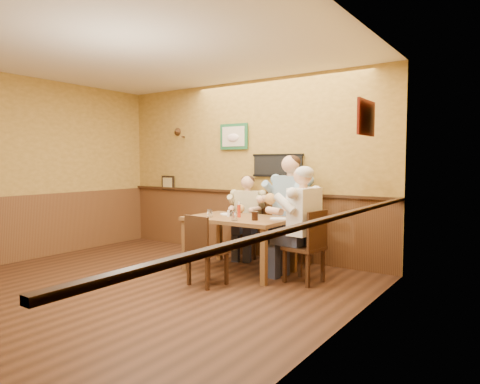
% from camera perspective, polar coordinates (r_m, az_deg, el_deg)
% --- Properties ---
extents(room, '(5.02, 5.03, 2.81)m').
position_cam_1_polar(room, '(5.10, -12.93, 5.99)').
color(room, black).
rests_on(room, ground).
extents(dining_table, '(1.40, 0.90, 0.75)m').
position_cam_1_polar(dining_table, '(5.87, -0.12, -4.26)').
color(dining_table, brown).
rests_on(dining_table, ground).
extents(chair_back_left, '(0.47, 0.47, 0.81)m').
position_cam_1_polar(chair_back_left, '(6.77, 1.06, -5.30)').
color(chair_back_left, '#3B2312').
rests_on(chair_back_left, ground).
extents(chair_back_right, '(0.52, 0.52, 1.01)m').
position_cam_1_polar(chair_back_right, '(6.25, 6.84, -5.22)').
color(chair_back_right, '#3B2312').
rests_on(chair_back_right, ground).
extents(chair_right_end, '(0.47, 0.47, 0.91)m').
position_cam_1_polar(chair_right_end, '(5.42, 8.53, -7.16)').
color(chair_right_end, '#3B2312').
rests_on(chair_right_end, ground).
extents(chair_near_side, '(0.45, 0.45, 0.87)m').
position_cam_1_polar(chair_near_side, '(5.27, -4.34, -7.70)').
color(chair_near_side, '#3B2312').
rests_on(chair_near_side, ground).
extents(diner_tan_shirt, '(0.67, 0.67, 1.16)m').
position_cam_1_polar(diner_tan_shirt, '(6.75, 1.07, -3.85)').
color(diner_tan_shirt, beige).
rests_on(diner_tan_shirt, ground).
extents(diner_blue_polo, '(0.75, 0.75, 1.44)m').
position_cam_1_polar(diner_blue_polo, '(6.22, 6.85, -3.26)').
color(diner_blue_polo, '#799CB6').
rests_on(diner_blue_polo, ground).
extents(diner_white_elder, '(0.67, 0.67, 1.30)m').
position_cam_1_polar(diner_white_elder, '(5.39, 8.55, -5.12)').
color(diner_white_elder, white).
rests_on(diner_white_elder, ground).
extents(water_glass_left, '(0.09, 0.09, 0.11)m').
position_cam_1_polar(water_glass_left, '(5.87, -4.06, -2.84)').
color(water_glass_left, white).
rests_on(water_glass_left, dining_table).
extents(water_glass_mid, '(0.09, 0.09, 0.12)m').
position_cam_1_polar(water_glass_mid, '(5.50, -0.75, -3.24)').
color(water_glass_mid, silver).
rests_on(water_glass_mid, dining_table).
extents(cola_tumbler, '(0.11, 0.11, 0.11)m').
position_cam_1_polar(cola_tumbler, '(5.54, 2.00, -3.20)').
color(cola_tumbler, black).
rests_on(cola_tumbler, dining_table).
extents(hot_sauce_bottle, '(0.05, 0.05, 0.19)m').
position_cam_1_polar(hot_sauce_bottle, '(5.82, -0.15, -2.46)').
color(hot_sauce_bottle, '#B62C13').
rests_on(hot_sauce_bottle, dining_table).
extents(salt_shaker, '(0.05, 0.05, 0.09)m').
position_cam_1_polar(salt_shaker, '(5.87, -1.55, -2.92)').
color(salt_shaker, white).
rests_on(salt_shaker, dining_table).
extents(pepper_shaker, '(0.03, 0.03, 0.08)m').
position_cam_1_polar(pepper_shaker, '(6.00, -1.18, -2.81)').
color(pepper_shaker, black).
rests_on(pepper_shaker, dining_table).
extents(plate_far_left, '(0.31, 0.31, 0.02)m').
position_cam_1_polar(plate_far_left, '(6.14, -1.55, -2.95)').
color(plate_far_left, white).
rests_on(plate_far_left, dining_table).
extents(plate_far_right, '(0.30, 0.30, 0.02)m').
position_cam_1_polar(plate_far_right, '(5.66, 5.24, -3.56)').
color(plate_far_right, silver).
rests_on(plate_far_right, dining_table).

